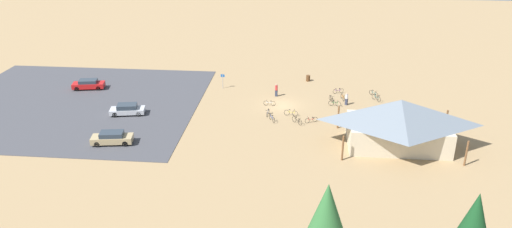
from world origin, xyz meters
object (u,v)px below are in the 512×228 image
(trash_bin, at_px, (308,78))
(bicycle_red_yard_left, at_px, (311,120))
(bicycle_teal_yard_front, at_px, (376,98))
(bicycle_green_yard_right, at_px, (335,103))
(bicycle_blue_near_porch, at_px, (272,118))
(car_silver_second_row, at_px, (127,109))
(pine_center, at_px, (327,210))
(visitor_near_lot, at_px, (347,99))
(bicycle_white_yard_center, at_px, (270,103))
(car_tan_inner_stall, at_px, (112,138))
(bike_pavilion, at_px, (399,120))
(bicycle_yellow_trailside, at_px, (291,113))
(bicycle_orange_edge_north, at_px, (342,97))
(car_red_front_row, at_px, (88,84))
(bicycle_black_lone_west, at_px, (297,121))
(visitor_crossing_yard, at_px, (276,90))
(bicycle_purple_front_row, at_px, (338,91))
(bicycle_silver_by_bin, at_px, (268,113))
(bicycle_teal_back_row, at_px, (374,93))
(bicycle_black_lone_east, at_px, (331,99))
(lot_sign, at_px, (223,79))

(trash_bin, relative_size, bicycle_red_yard_left, 0.58)
(bicycle_teal_yard_front, distance_m, bicycle_green_yard_right, 6.22)
(trash_bin, xyz_separation_m, bicycle_blue_near_porch, (4.46, 15.09, -0.06))
(bicycle_red_yard_left, distance_m, car_silver_second_row, 23.09)
(pine_center, distance_m, visitor_near_lot, 31.89)
(trash_bin, xyz_separation_m, car_silver_second_row, (22.74, 14.86, 0.28))
(pine_center, distance_m, bicycle_white_yard_center, 31.11)
(bicycle_green_yard_right, xyz_separation_m, car_tan_inner_stall, (25.17, 13.42, 0.38))
(bike_pavilion, xyz_separation_m, bicycle_red_yard_left, (9.30, -5.27, -2.66))
(bicycle_yellow_trailside, bearing_deg, bicycle_green_yard_right, -146.58)
(bicycle_orange_edge_north, xyz_separation_m, car_red_front_row, (35.97, -0.74, 0.38))
(trash_bin, distance_m, car_tan_inner_stall, 31.61)
(pine_center, bearing_deg, bike_pavilion, -113.21)
(bicycle_black_lone_west, height_order, visitor_near_lot, visitor_near_lot)
(trash_bin, bearing_deg, car_red_front_row, 11.59)
(trash_bin, height_order, bicycle_white_yard_center, trash_bin)
(car_silver_second_row, relative_size, visitor_crossing_yard, 2.49)
(bike_pavilion, relative_size, car_red_front_row, 2.74)
(bicycle_teal_yard_front, distance_m, bicycle_purple_front_row, 5.48)
(bicycle_orange_edge_north, relative_size, bicycle_purple_front_row, 1.12)
(bicycle_teal_yard_front, height_order, bicycle_silver_by_bin, bicycle_teal_yard_front)
(bicycle_silver_by_bin, xyz_separation_m, car_tan_inner_stall, (16.63, 9.62, 0.40))
(bicycle_green_yard_right, xyz_separation_m, bicycle_red_yard_left, (3.12, 5.53, -0.03))
(bicycle_teal_back_row, bearing_deg, bicycle_purple_front_row, -6.41)
(trash_bin, xyz_separation_m, bicycle_yellow_trailside, (2.18, 13.29, -0.06))
(bicycle_black_lone_east, relative_size, visitor_crossing_yard, 0.87)
(car_red_front_row, bearing_deg, bicycle_red_yard_left, 164.69)
(bicycle_yellow_trailside, distance_m, bicycle_teal_back_row, 13.77)
(bicycle_orange_edge_north, height_order, visitor_near_lot, visitor_near_lot)
(bicycle_blue_near_porch, bearing_deg, bicycle_white_yard_center, -82.67)
(pine_center, xyz_separation_m, bicycle_blue_near_porch, (5.52, -25.29, -4.18))
(pine_center, distance_m, bicycle_silver_by_bin, 28.03)
(trash_bin, relative_size, lot_sign, 0.41)
(bicycle_silver_by_bin, distance_m, bicycle_white_yard_center, 3.18)
(bicycle_teal_yard_front, bearing_deg, bicycle_silver_by_bin, 23.84)
(car_silver_second_row, relative_size, visitor_near_lot, 2.67)
(bicycle_blue_near_porch, xyz_separation_m, visitor_crossing_yard, (-0.07, -8.38, 0.57))
(bicycle_red_yard_left, bearing_deg, visitor_crossing_yard, -60.55)
(bicycle_purple_front_row, bearing_deg, bicycle_red_yard_left, 69.55)
(bicycle_black_lone_west, height_order, bicycle_white_yard_center, bicycle_black_lone_west)
(car_tan_inner_stall, bearing_deg, trash_bin, -133.35)
(bicycle_purple_front_row, xyz_separation_m, car_tan_inner_stall, (25.91, 18.25, 0.41))
(pine_center, height_order, visitor_crossing_yard, pine_center)
(trash_bin, height_order, bicycle_yellow_trailside, trash_bin)
(bicycle_purple_front_row, distance_m, car_silver_second_row, 28.79)
(car_silver_second_row, bearing_deg, lot_sign, -134.65)
(bicycle_orange_edge_north, bearing_deg, bicycle_purple_front_row, -80.02)
(lot_sign, distance_m, car_tan_inner_stall, 21.01)
(bicycle_black_lone_west, bearing_deg, lot_sign, -46.22)
(bike_pavilion, height_order, bicycle_green_yard_right, bike_pavilion)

